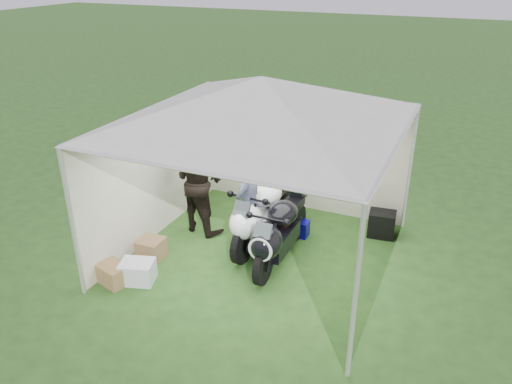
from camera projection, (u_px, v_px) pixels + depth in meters
ground at (261, 256)px, 8.35m from camera, size 80.00×80.00×0.00m
canopy_tent at (262, 105)px, 7.28m from camera, size 5.66×5.66×3.00m
motorcycle_white at (262, 212)px, 8.45m from camera, size 0.59×2.24×1.10m
motorcycle_black at (279, 231)px, 7.93m from camera, size 0.48×2.11×1.04m
paddock_stand at (298, 228)px, 8.91m from camera, size 0.39×0.25×0.29m
person_dark_jacket at (199, 180)px, 8.78m from camera, size 1.08×0.93×1.95m
person_blue_jacket at (249, 204)px, 8.12m from camera, size 0.51×0.69×1.76m
equipment_box at (382, 224)px, 8.87m from camera, size 0.50×0.42×0.46m
crate_0 at (138, 272)px, 7.63m from camera, size 0.59×0.52×0.33m
crate_1 at (151, 249)px, 8.21m from camera, size 0.40×0.40×0.35m
crate_2 at (130, 272)px, 7.74m from camera, size 0.35×0.33×0.20m
crate_3 at (113, 274)px, 7.59m from camera, size 0.53×0.44×0.31m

